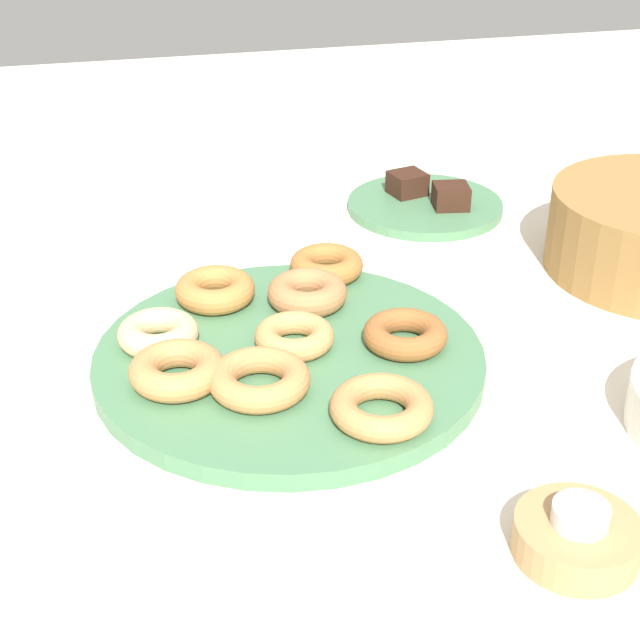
# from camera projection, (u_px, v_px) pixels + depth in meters

# --- Properties ---
(ground_plane) EXTENTS (2.40, 2.40, 0.00)m
(ground_plane) POSITION_uv_depth(u_px,v_px,m) (289.00, 367.00, 0.91)
(ground_plane) COLOR beige
(donut_plate) EXTENTS (0.37, 0.37, 0.02)m
(donut_plate) POSITION_uv_depth(u_px,v_px,m) (289.00, 359.00, 0.91)
(donut_plate) COLOR #4C7F56
(donut_plate) RESTS_ON ground_plane
(donut_0) EXTENTS (0.12, 0.12, 0.02)m
(donut_0) POSITION_uv_depth(u_px,v_px,m) (382.00, 407.00, 0.80)
(donut_0) COLOR #C6844C
(donut_0) RESTS_ON donut_plate
(donut_1) EXTENTS (0.11, 0.11, 0.02)m
(donut_1) POSITION_uv_depth(u_px,v_px,m) (158.00, 333.00, 0.91)
(donut_1) COLOR #EABC84
(donut_1) RESTS_ON donut_plate
(donut_2) EXTENTS (0.11, 0.11, 0.03)m
(donut_2) POSITION_uv_depth(u_px,v_px,m) (177.00, 370.00, 0.85)
(donut_2) COLOR #C6844C
(donut_2) RESTS_ON donut_plate
(donut_3) EXTENTS (0.09, 0.09, 0.02)m
(donut_3) POSITION_uv_depth(u_px,v_px,m) (405.00, 334.00, 0.91)
(donut_3) COLOR #995B2D
(donut_3) RESTS_ON donut_plate
(donut_4) EXTENTS (0.09, 0.09, 0.03)m
(donut_4) POSITION_uv_depth(u_px,v_px,m) (215.00, 290.00, 0.99)
(donut_4) COLOR #BC7A3D
(donut_4) RESTS_ON donut_plate
(donut_5) EXTENTS (0.09, 0.09, 0.02)m
(donut_5) POSITION_uv_depth(u_px,v_px,m) (294.00, 336.00, 0.91)
(donut_5) COLOR tan
(donut_5) RESTS_ON donut_plate
(donut_6) EXTENTS (0.10, 0.10, 0.03)m
(donut_6) POSITION_uv_depth(u_px,v_px,m) (307.00, 293.00, 0.98)
(donut_6) COLOR #B27547
(donut_6) RESTS_ON donut_plate
(donut_7) EXTENTS (0.12, 0.12, 0.02)m
(donut_7) POSITION_uv_depth(u_px,v_px,m) (259.00, 379.00, 0.84)
(donut_7) COLOR #C6844C
(donut_7) RESTS_ON donut_plate
(donut_8) EXTENTS (0.10, 0.10, 0.02)m
(donut_8) POSITION_uv_depth(u_px,v_px,m) (326.00, 265.00, 1.04)
(donut_8) COLOR #AD6B33
(donut_8) RESTS_ON donut_plate
(cake_plate) EXTENTS (0.20, 0.20, 0.01)m
(cake_plate) POSITION_uv_depth(u_px,v_px,m) (425.00, 206.00, 1.24)
(cake_plate) COLOR #4C7F56
(cake_plate) RESTS_ON ground_plane
(brownie_near) EXTENTS (0.05, 0.05, 0.03)m
(brownie_near) POSITION_uv_depth(u_px,v_px,m) (407.00, 183.00, 1.26)
(brownie_near) COLOR #381E14
(brownie_near) RESTS_ON cake_plate
(brownie_far) EXTENTS (0.05, 0.05, 0.03)m
(brownie_far) POSITION_uv_depth(u_px,v_px,m) (451.00, 196.00, 1.22)
(brownie_far) COLOR #381E14
(brownie_far) RESTS_ON cake_plate
(candle_holder) EXTENTS (0.09, 0.09, 0.03)m
(candle_holder) POSITION_uv_depth(u_px,v_px,m) (577.00, 538.00, 0.69)
(candle_holder) COLOR tan
(candle_holder) RESTS_ON ground_plane
(tealight) EXTENTS (0.04, 0.04, 0.01)m
(tealight) POSITION_uv_depth(u_px,v_px,m) (581.00, 515.00, 0.68)
(tealight) COLOR silver
(tealight) RESTS_ON candle_holder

